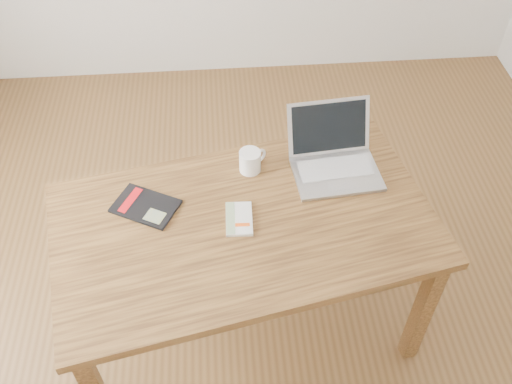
{
  "coord_description": "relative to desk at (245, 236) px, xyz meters",
  "views": [
    {
      "loc": [
        -0.12,
        -1.56,
        2.44
      ],
      "look_at": [
        -0.0,
        -0.07,
        0.85
      ],
      "focal_mm": 40.0,
      "sensor_mm": 36.0,
      "label": 1
    }
  ],
  "objects": [
    {
      "name": "room",
      "position": [
        -0.02,
        0.13,
        0.69
      ],
      "size": [
        4.04,
        4.04,
        2.7
      ],
      "color": "brown",
      "rests_on": "ground"
    },
    {
      "name": "desk",
      "position": [
        0.0,
        0.0,
        0.0
      ],
      "size": [
        1.61,
        1.12,
        0.75
      ],
      "rotation": [
        0.0,
        0.0,
        0.2
      ],
      "color": "#56371A",
      "rests_on": "ground"
    },
    {
      "name": "white_guidebook",
      "position": [
        -0.02,
        0.01,
        0.1
      ],
      "size": [
        0.11,
        0.17,
        0.01
      ],
      "rotation": [
        0.0,
        0.0,
        -0.03
      ],
      "color": "silver",
      "rests_on": "desk"
    },
    {
      "name": "laptop",
      "position": [
        0.4,
        0.28,
        0.14
      ],
      "size": [
        0.38,
        0.37,
        0.24
      ],
      "rotation": [
        0.0,
        0.0,
        0.09
      ],
      "color": "#BDBDC2",
      "rests_on": "desk"
    },
    {
      "name": "coffee_mug",
      "position": [
        0.05,
        0.29,
        0.14
      ],
      "size": [
        0.12,
        0.1,
        0.1
      ],
      "rotation": [
        0.0,
        0.0,
        0.61
      ],
      "color": "white",
      "rests_on": "desk"
    },
    {
      "name": "black_guidebook",
      "position": [
        -0.39,
        0.11,
        0.1
      ],
      "size": [
        0.29,
        0.26,
        0.01
      ],
      "rotation": [
        0.0,
        0.0,
        1.09
      ],
      "color": "black",
      "rests_on": "desk"
    }
  ]
}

